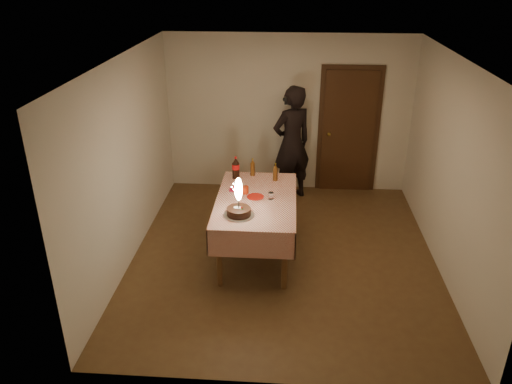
{
  "coord_description": "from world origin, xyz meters",
  "views": [
    {
      "loc": [
        0.05,
        -5.74,
        3.62
      ],
      "look_at": [
        -0.37,
        -0.05,
        0.95
      ],
      "focal_mm": 35.0,
      "sensor_mm": 36.0,
      "label": 1
    }
  ],
  "objects_px": {
    "photographer": "(292,143)",
    "dining_table": "(256,206)",
    "red_cup": "(245,190)",
    "cola_bottle": "(236,168)",
    "red_plate": "(255,197)",
    "amber_bottle_right": "(275,172)",
    "clear_cup": "(271,196)",
    "birthday_cake": "(239,207)",
    "amber_bottle_left": "(253,167)"
  },
  "relations": [
    {
      "from": "dining_table",
      "to": "photographer",
      "type": "xyz_separation_m",
      "value": [
        0.44,
        1.85,
        0.22
      ]
    },
    {
      "from": "cola_bottle",
      "to": "amber_bottle_right",
      "type": "relative_size",
      "value": 1.25
    },
    {
      "from": "red_cup",
      "to": "amber_bottle_right",
      "type": "xyz_separation_m",
      "value": [
        0.37,
        0.45,
        0.07
      ]
    },
    {
      "from": "amber_bottle_left",
      "to": "amber_bottle_right",
      "type": "height_order",
      "value": "same"
    },
    {
      "from": "red_plate",
      "to": "amber_bottle_left",
      "type": "height_order",
      "value": "amber_bottle_left"
    },
    {
      "from": "birthday_cake",
      "to": "photographer",
      "type": "xyz_separation_m",
      "value": [
        0.61,
        2.32,
        -0.01
      ]
    },
    {
      "from": "red_cup",
      "to": "cola_bottle",
      "type": "relative_size",
      "value": 0.31
    },
    {
      "from": "birthday_cake",
      "to": "clear_cup",
      "type": "bearing_deg",
      "value": 52.45
    },
    {
      "from": "birthday_cake",
      "to": "cola_bottle",
      "type": "xyz_separation_m",
      "value": [
        -0.16,
        1.11,
        0.04
      ]
    },
    {
      "from": "birthday_cake",
      "to": "clear_cup",
      "type": "distance_m",
      "value": 0.6
    },
    {
      "from": "dining_table",
      "to": "red_cup",
      "type": "bearing_deg",
      "value": 137.17
    },
    {
      "from": "birthday_cake",
      "to": "red_plate",
      "type": "height_order",
      "value": "birthday_cake"
    },
    {
      "from": "dining_table",
      "to": "red_plate",
      "type": "distance_m",
      "value": 0.12
    },
    {
      "from": "amber_bottle_left",
      "to": "photographer",
      "type": "height_order",
      "value": "photographer"
    },
    {
      "from": "birthday_cake",
      "to": "clear_cup",
      "type": "height_order",
      "value": "birthday_cake"
    },
    {
      "from": "amber_bottle_right",
      "to": "clear_cup",
      "type": "bearing_deg",
      "value": -93.17
    },
    {
      "from": "photographer",
      "to": "amber_bottle_left",
      "type": "bearing_deg",
      "value": -116.44
    },
    {
      "from": "red_plate",
      "to": "photographer",
      "type": "distance_m",
      "value": 1.86
    },
    {
      "from": "birthday_cake",
      "to": "amber_bottle_right",
      "type": "bearing_deg",
      "value": 69.7
    },
    {
      "from": "clear_cup",
      "to": "amber_bottle_right",
      "type": "xyz_separation_m",
      "value": [
        0.03,
        0.6,
        0.07
      ]
    },
    {
      "from": "amber_bottle_left",
      "to": "clear_cup",
      "type": "bearing_deg",
      "value": -68.71
    },
    {
      "from": "dining_table",
      "to": "birthday_cake",
      "type": "height_order",
      "value": "birthday_cake"
    },
    {
      "from": "birthday_cake",
      "to": "red_cup",
      "type": "relative_size",
      "value": 4.88
    },
    {
      "from": "amber_bottle_left",
      "to": "amber_bottle_right",
      "type": "bearing_deg",
      "value": -25.74
    },
    {
      "from": "birthday_cake",
      "to": "red_plate",
      "type": "relative_size",
      "value": 2.22
    },
    {
      "from": "cola_bottle",
      "to": "amber_bottle_left",
      "type": "xyz_separation_m",
      "value": [
        0.23,
        0.11,
        -0.03
      ]
    },
    {
      "from": "dining_table",
      "to": "birthday_cake",
      "type": "xyz_separation_m",
      "value": [
        -0.17,
        -0.47,
        0.22
      ]
    },
    {
      "from": "dining_table",
      "to": "birthday_cake",
      "type": "distance_m",
      "value": 0.55
    },
    {
      "from": "dining_table",
      "to": "clear_cup",
      "type": "bearing_deg",
      "value": -0.79
    },
    {
      "from": "dining_table",
      "to": "red_cup",
      "type": "height_order",
      "value": "red_cup"
    },
    {
      "from": "dining_table",
      "to": "red_plate",
      "type": "bearing_deg",
      "value": 109.4
    },
    {
      "from": "amber_bottle_right",
      "to": "photographer",
      "type": "bearing_deg",
      "value": 80.19
    },
    {
      "from": "cola_bottle",
      "to": "red_plate",
      "type": "bearing_deg",
      "value": -62.03
    },
    {
      "from": "cola_bottle",
      "to": "red_cup",
      "type": "bearing_deg",
      "value": -70.21
    },
    {
      "from": "birthday_cake",
      "to": "amber_bottle_left",
      "type": "height_order",
      "value": "birthday_cake"
    },
    {
      "from": "red_cup",
      "to": "dining_table",
      "type": "bearing_deg",
      "value": -42.83
    },
    {
      "from": "cola_bottle",
      "to": "amber_bottle_right",
      "type": "bearing_deg",
      "value": -4.57
    },
    {
      "from": "red_plate",
      "to": "clear_cup",
      "type": "bearing_deg",
      "value": -12.72
    },
    {
      "from": "clear_cup",
      "to": "cola_bottle",
      "type": "relative_size",
      "value": 0.28
    },
    {
      "from": "red_plate",
      "to": "amber_bottle_right",
      "type": "xyz_separation_m",
      "value": [
        0.24,
        0.55,
        0.11
      ]
    },
    {
      "from": "cola_bottle",
      "to": "photographer",
      "type": "bearing_deg",
      "value": 57.5
    },
    {
      "from": "red_cup",
      "to": "amber_bottle_left",
      "type": "relative_size",
      "value": 0.39
    },
    {
      "from": "dining_table",
      "to": "amber_bottle_right",
      "type": "height_order",
      "value": "amber_bottle_right"
    },
    {
      "from": "photographer",
      "to": "dining_table",
      "type": "bearing_deg",
      "value": -103.32
    },
    {
      "from": "photographer",
      "to": "red_plate",
      "type": "bearing_deg",
      "value": -104.09
    },
    {
      "from": "birthday_cake",
      "to": "amber_bottle_right",
      "type": "height_order",
      "value": "birthday_cake"
    },
    {
      "from": "red_cup",
      "to": "photographer",
      "type": "bearing_deg",
      "value": 70.92
    },
    {
      "from": "birthday_cake",
      "to": "amber_bottle_right",
      "type": "relative_size",
      "value": 1.91
    },
    {
      "from": "red_plate",
      "to": "red_cup",
      "type": "relative_size",
      "value": 2.2
    },
    {
      "from": "red_cup",
      "to": "cola_bottle",
      "type": "bearing_deg",
      "value": 109.79
    }
  ]
}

